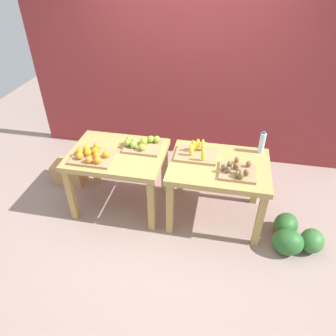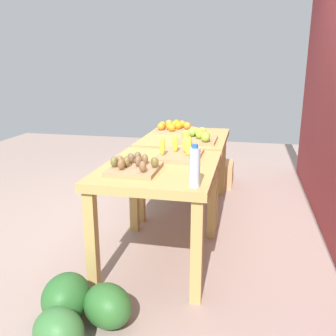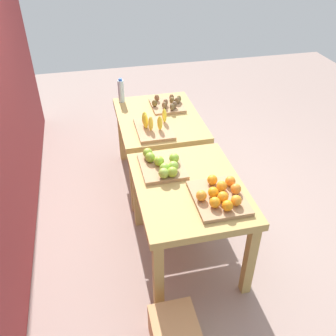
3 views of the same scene
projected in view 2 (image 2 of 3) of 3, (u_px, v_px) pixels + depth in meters
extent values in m
plane|color=gray|center=(174.00, 229.00, 3.40)|extent=(8.00, 8.00, 0.00)
cube|color=tan|center=(186.00, 139.00, 3.73)|extent=(1.04, 0.80, 0.06)
cube|color=tan|center=(163.00, 162.00, 4.33)|extent=(0.07, 0.07, 0.69)
cube|color=tan|center=(141.00, 187.00, 3.47)|extent=(0.07, 0.07, 0.69)
cube|color=tan|center=(222.00, 165.00, 4.19)|extent=(0.07, 0.07, 0.69)
cube|color=tan|center=(214.00, 192.00, 3.33)|extent=(0.07, 0.07, 0.69)
cube|color=tan|center=(159.00, 169.00, 2.68)|extent=(1.04, 0.80, 0.06)
cube|color=tan|center=(134.00, 194.00, 3.28)|extent=(0.07, 0.07, 0.69)
cube|color=tan|center=(92.00, 241.00, 2.41)|extent=(0.07, 0.07, 0.69)
cube|color=tan|center=(212.00, 200.00, 3.14)|extent=(0.07, 0.07, 0.69)
cube|color=tan|center=(197.00, 252.00, 2.28)|extent=(0.07, 0.07, 0.69)
cube|color=tan|center=(174.00, 130.00, 3.94)|extent=(0.44, 0.36, 0.03)
sphere|color=orange|center=(169.00, 123.00, 4.05)|extent=(0.09, 0.09, 0.08)
sphere|color=orange|center=(187.00, 126.00, 3.91)|extent=(0.10, 0.10, 0.08)
sphere|color=orange|center=(176.00, 123.00, 4.07)|extent=(0.10, 0.10, 0.08)
sphere|color=orange|center=(175.00, 125.00, 3.98)|extent=(0.11, 0.11, 0.08)
sphere|color=orange|center=(178.00, 126.00, 3.91)|extent=(0.10, 0.10, 0.08)
sphere|color=orange|center=(161.00, 127.00, 3.86)|extent=(0.11, 0.11, 0.08)
sphere|color=orange|center=(182.00, 124.00, 4.01)|extent=(0.09, 0.09, 0.08)
sphere|color=orange|center=(169.00, 126.00, 3.88)|extent=(0.11, 0.11, 0.08)
sphere|color=orange|center=(162.00, 125.00, 3.95)|extent=(0.11, 0.11, 0.08)
sphere|color=orange|center=(172.00, 128.00, 3.79)|extent=(0.10, 0.10, 0.08)
cube|color=tan|center=(197.00, 140.00, 3.44)|extent=(0.40, 0.34, 0.03)
sphere|color=#8EBE2F|center=(200.00, 135.00, 3.42)|extent=(0.09, 0.09, 0.08)
sphere|color=#88BA37|center=(186.00, 134.00, 3.44)|extent=(0.11, 0.11, 0.08)
sphere|color=#95B841|center=(202.00, 131.00, 3.58)|extent=(0.11, 0.11, 0.08)
sphere|color=#8AB536|center=(206.00, 138.00, 3.28)|extent=(0.10, 0.10, 0.08)
sphere|color=#8FAF32|center=(195.00, 131.00, 3.59)|extent=(0.08, 0.08, 0.08)
sphere|color=#8CBD41|center=(192.00, 132.00, 3.53)|extent=(0.11, 0.11, 0.08)
sphere|color=#88B232|center=(206.00, 136.00, 3.35)|extent=(0.11, 0.11, 0.08)
sphere|color=#89BA3A|center=(199.00, 132.00, 3.52)|extent=(0.11, 0.11, 0.08)
cube|color=tan|center=(180.00, 155.00, 2.89)|extent=(0.44, 0.32, 0.03)
ellipsoid|color=yellow|center=(188.00, 147.00, 2.79)|extent=(0.05, 0.06, 0.14)
ellipsoid|color=yellow|center=(186.00, 144.00, 2.90)|extent=(0.07, 0.07, 0.14)
ellipsoid|color=yellow|center=(162.00, 146.00, 2.81)|extent=(0.06, 0.05, 0.14)
ellipsoid|color=yellow|center=(175.00, 143.00, 2.92)|extent=(0.07, 0.07, 0.14)
ellipsoid|color=yellow|center=(189.00, 145.00, 2.85)|extent=(0.06, 0.06, 0.14)
cube|color=tan|center=(135.00, 169.00, 2.52)|extent=(0.36, 0.32, 0.03)
ellipsoid|color=brown|center=(155.00, 162.00, 2.49)|extent=(0.06, 0.07, 0.07)
ellipsoid|color=brown|center=(120.00, 161.00, 2.53)|extent=(0.05, 0.06, 0.07)
ellipsoid|color=brown|center=(126.00, 162.00, 2.51)|extent=(0.07, 0.07, 0.07)
ellipsoid|color=brown|center=(121.00, 164.00, 2.44)|extent=(0.07, 0.06, 0.07)
ellipsoid|color=brown|center=(114.00, 162.00, 2.50)|extent=(0.07, 0.06, 0.07)
ellipsoid|color=brown|center=(138.00, 157.00, 2.64)|extent=(0.06, 0.05, 0.07)
ellipsoid|color=brown|center=(143.00, 167.00, 2.39)|extent=(0.07, 0.07, 0.07)
ellipsoid|color=brown|center=(138.00, 161.00, 2.52)|extent=(0.07, 0.06, 0.07)
ellipsoid|color=brown|center=(145.00, 159.00, 2.57)|extent=(0.07, 0.07, 0.07)
ellipsoid|color=brown|center=(131.00, 158.00, 2.60)|extent=(0.07, 0.07, 0.07)
cylinder|color=silver|center=(195.00, 168.00, 2.18)|extent=(0.06, 0.06, 0.23)
cylinder|color=blue|center=(195.00, 146.00, 2.14)|extent=(0.03, 0.03, 0.02)
ellipsoid|color=#366F35|center=(59.00, 331.00, 1.93)|extent=(0.31, 0.34, 0.24)
ellipsoid|color=#2C6329|center=(108.00, 306.00, 2.13)|extent=(0.36, 0.38, 0.25)
ellipsoid|color=#29632A|center=(66.00, 297.00, 2.18)|extent=(0.32, 0.27, 0.27)
cube|color=tan|center=(220.00, 173.00, 4.59)|extent=(0.40, 0.30, 0.28)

